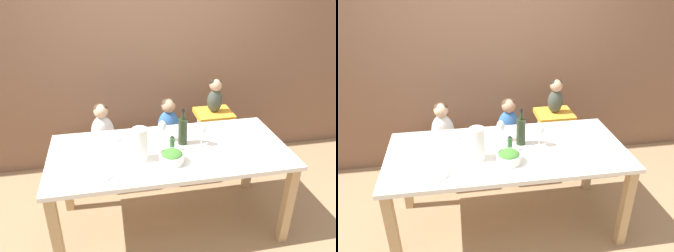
# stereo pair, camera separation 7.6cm
# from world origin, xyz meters

# --- Properties ---
(ground_plane) EXTENTS (14.00, 14.00, 0.00)m
(ground_plane) POSITION_xyz_m (0.00, 0.00, 0.00)
(ground_plane) COLOR #9E7A56
(wall_back) EXTENTS (10.00, 0.06, 2.70)m
(wall_back) POSITION_xyz_m (0.00, 1.15, 1.35)
(wall_back) COLOR brown
(wall_back) RESTS_ON ground_plane
(dining_table) EXTENTS (1.89, 0.86, 0.76)m
(dining_table) POSITION_xyz_m (0.00, 0.00, 0.67)
(dining_table) COLOR white
(dining_table) RESTS_ON ground_plane
(chair_far_left) EXTENTS (0.43, 0.37, 0.45)m
(chair_far_left) POSITION_xyz_m (-0.52, 0.68, 0.38)
(chair_far_left) COLOR silver
(chair_far_left) RESTS_ON ground_plane
(chair_far_center) EXTENTS (0.43, 0.37, 0.45)m
(chair_far_center) POSITION_xyz_m (0.13, 0.68, 0.38)
(chair_far_center) COLOR silver
(chair_far_center) RESTS_ON ground_plane
(chair_right_highchair) EXTENTS (0.37, 0.32, 0.74)m
(chair_right_highchair) POSITION_xyz_m (0.60, 0.68, 0.57)
(chair_right_highchair) COLOR silver
(chair_right_highchair) RESTS_ON ground_plane
(person_child_left) EXTENTS (0.22, 0.17, 0.46)m
(person_child_left) POSITION_xyz_m (-0.52, 0.68, 0.68)
(person_child_left) COLOR silver
(person_child_left) RESTS_ON chair_far_left
(person_child_center) EXTENTS (0.22, 0.17, 0.46)m
(person_child_center) POSITION_xyz_m (0.13, 0.68, 0.68)
(person_child_center) COLOR #3366B2
(person_child_center) RESTS_ON chair_far_center
(person_baby_right) EXTENTS (0.15, 0.13, 0.35)m
(person_baby_right) POSITION_xyz_m (0.60, 0.68, 0.93)
(person_baby_right) COLOR #3D4238
(person_baby_right) RESTS_ON chair_right_highchair
(wine_bottle) EXTENTS (0.08, 0.08, 0.31)m
(wine_bottle) POSITION_xyz_m (0.12, 0.08, 0.88)
(wine_bottle) COLOR #232D19
(wine_bottle) RESTS_ON dining_table
(paper_towel_roll) EXTENTS (0.11, 0.11, 0.26)m
(paper_towel_roll) POSITION_xyz_m (-0.24, -0.10, 0.89)
(paper_towel_roll) COLOR white
(paper_towel_roll) RESTS_ON dining_table
(wine_glass_near) EXTENTS (0.07, 0.07, 0.18)m
(wine_glass_near) POSITION_xyz_m (0.27, 0.03, 0.89)
(wine_glass_near) COLOR white
(wine_glass_near) RESTS_ON dining_table
(wine_glass_far) EXTENTS (0.07, 0.07, 0.18)m
(wine_glass_far) POSITION_xyz_m (-0.03, 0.16, 0.89)
(wine_glass_far) COLOR white
(wine_glass_far) RESTS_ON dining_table
(salad_bowl_large) EXTENTS (0.19, 0.19, 0.10)m
(salad_bowl_large) POSITION_xyz_m (-0.02, -0.18, 0.81)
(salad_bowl_large) COLOR white
(salad_bowl_large) RESTS_ON dining_table
(dinner_plate_front_left) EXTENTS (0.25, 0.25, 0.01)m
(dinner_plate_front_left) POSITION_xyz_m (-0.58, -0.23, 0.77)
(dinner_plate_front_left) COLOR silver
(dinner_plate_front_left) RESTS_ON dining_table
(dinner_plate_back_left) EXTENTS (0.25, 0.25, 0.01)m
(dinner_plate_back_left) POSITION_xyz_m (-0.49, 0.28, 0.77)
(dinner_plate_back_left) COLOR silver
(dinner_plate_back_left) RESTS_ON dining_table
(condiment_bottle_hot_sauce) EXTENTS (0.04, 0.04, 0.14)m
(condiment_bottle_hot_sauce) POSITION_xyz_m (0.02, -0.01, 0.83)
(condiment_bottle_hot_sauce) COLOR #336633
(condiment_bottle_hot_sauce) RESTS_ON dining_table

